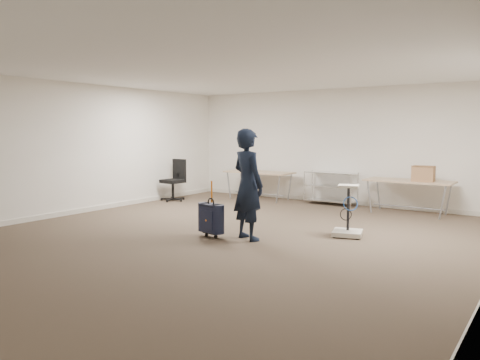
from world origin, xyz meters
The scene contains 10 objects.
ground centered at (0.00, 0.00, 0.00)m, with size 9.00×9.00×0.00m, color #483A2C.
room_shell centered at (0.00, 1.38, 0.05)m, with size 8.00×9.00×9.00m.
folding_table_left centered at (-1.90, 3.95, 0.68)m, with size 1.80×0.75×0.73m.
folding_table_right centered at (1.90, 3.95, 0.68)m, with size 1.80×0.75×0.73m.
wire_shelf centered at (0.00, 4.20, 0.44)m, with size 1.22×0.47×0.80m.
person centered at (0.38, 0.01, 0.91)m, with size 0.66×0.43×1.82m, color black.
suitcase centered at (-0.20, -0.23, 0.32)m, with size 0.37×0.25×0.96m.
office_chair centered at (-3.59, 2.54, 0.32)m, with size 0.64×0.64×1.06m.
equipment_cart centered at (1.65, 1.16, 0.23)m, with size 0.59×0.59×0.88m.
cardboard_box centered at (2.20, 3.89, 0.89)m, with size 0.43×0.32×0.32m, color #9E8249.
Camera 1 is at (4.58, -6.28, 1.78)m, focal length 35.00 mm.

